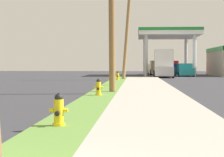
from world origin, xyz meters
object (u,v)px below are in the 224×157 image
Objects in this scene: utility_pole_midground at (112,5)px; car_teal_by_near_pump at (184,70)px; fire_hydrant_fourth at (118,76)px; fire_hydrant_third at (111,80)px; truck_tan_on_apron at (156,68)px; truck_silver_at_far_bay at (163,64)px; car_navy_by_far_pump at (170,70)px; fire_hydrant_nearest at (59,111)px; truck_red_at_forecourt at (171,68)px; utility_pole_background at (127,33)px; fire_hydrant_second at (98,88)px.

car_teal_by_near_pump is (7.06, 28.86, -3.82)m from utility_pole_midground.
fire_hydrant_third is at bearing -89.90° from fire_hydrant_fourth.
truck_tan_on_apron is 11.32m from truck_silver_at_far_bay.
truck_tan_on_apron is (4.43, 30.77, 0.47)m from fire_hydrant_third.
car_navy_by_far_pump is at bearing 77.25° from fire_hydrant_third.
car_teal_by_near_pump reaches higher than fire_hydrant_third.
fire_hydrant_third is 0.16× the size of car_teal_by_near_pump.
fire_hydrant_nearest is at bearing -90.40° from fire_hydrant_third.
truck_tan_on_apron is (-3.01, 7.50, 0.19)m from car_teal_by_near_pump.
fire_hydrant_third is 9.18m from fire_hydrant_fourth.
truck_red_at_forecourt is 0.98× the size of truck_tan_on_apron.
utility_pole_background is 13.94m from car_teal_by_near_pump.
fire_hydrant_fourth is (-0.02, 9.18, 0.00)m from fire_hydrant_third.
utility_pole_background is 1.55× the size of truck_red_at_forecourt.
truck_silver_at_far_bay is at bearing 80.26° from utility_pole_midground.
fire_hydrant_nearest is 12.26m from utility_pole_midground.
utility_pole_background is (0.85, 28.75, 3.96)m from fire_hydrant_nearest.
utility_pole_background reaches higher than truck_silver_at_far_bay.
truck_red_at_forecourt is (6.84, 50.74, 0.47)m from fire_hydrant_nearest.
fire_hydrant_nearest is at bearing -95.42° from truck_tan_on_apron.
utility_pole_midground reaches higher than fire_hydrant_second.
fire_hydrant_nearest is 44.34m from car_navy_by_far_pump.
fire_hydrant_third is 34.26m from truck_red_at_forecourt.
utility_pole_background is at bearing 86.40° from fire_hydrant_third.
car_navy_by_far_pump is (6.07, 17.58, 0.28)m from fire_hydrant_fourth.
fire_hydrant_second is at bearing -96.55° from truck_tan_on_apron.
truck_tan_on_apron reaches higher than car_teal_by_near_pump.
fire_hydrant_fourth is 25.33m from truck_red_at_forecourt.
fire_hydrant_second is at bearing -90.14° from fire_hydrant_fourth.
truck_silver_at_far_bay is at bearing -126.03° from car_teal_by_near_pump.
utility_pole_midground reaches higher than car_teal_by_near_pump.
truck_tan_on_apron is (-2.30, -2.83, 0.00)m from truck_red_at_forecourt.
fire_hydrant_third is (0.06, 8.28, 0.00)m from fire_hydrant_second.
utility_pole_background is 1.53× the size of truck_tan_on_apron.
truck_silver_at_far_bay reaches higher than truck_tan_on_apron.
car_teal_by_near_pump is (7.49, 31.54, 0.28)m from fire_hydrant_second.
utility_pole_midground is at bearing -86.21° from fire_hydrant_third.
truck_red_at_forecourt is (6.72, 33.59, 0.47)m from fire_hydrant_third.
truck_silver_at_far_bay reaches higher than fire_hydrant_fourth.
utility_pole_background is 16.48m from car_navy_by_far_pump.
car_navy_by_far_pump reaches higher than fire_hydrant_nearest.
fire_hydrant_nearest is 0.14× the size of truck_red_at_forecourt.
fire_hydrant_second is 39.30m from truck_tan_on_apron.
utility_pole_background is 1.30× the size of truck_silver_at_far_bay.
truck_silver_at_far_bay is at bearing 76.50° from fire_hydrant_third.
fire_hydrant_third is 0.09× the size of utility_pole_midground.
utility_pole_midground is at bearing -88.50° from fire_hydrant_fourth.
utility_pole_background reaches higher than car_navy_by_far_pump.
fire_hydrant_nearest is 0.16× the size of car_teal_by_near_pump.
fire_hydrant_third is 12.29m from utility_pole_background.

